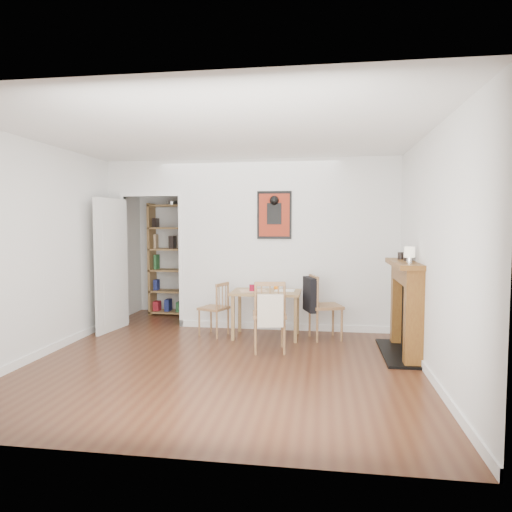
% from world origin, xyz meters
% --- Properties ---
extents(ground, '(5.20, 5.20, 0.00)m').
position_xyz_m(ground, '(0.00, 0.00, 0.00)').
color(ground, '#4D2B18').
rests_on(ground, ground).
extents(room_shell, '(5.20, 5.20, 5.20)m').
position_xyz_m(room_shell, '(0.10, 1.34, 1.30)').
color(room_shell, silver).
rests_on(room_shell, ground).
extents(dining_table, '(0.97, 0.62, 0.66)m').
position_xyz_m(dining_table, '(0.34, 0.86, 0.58)').
color(dining_table, olive).
rests_on(dining_table, ground).
extents(chair_left, '(0.50, 0.50, 0.78)m').
position_xyz_m(chair_left, '(-0.43, 0.86, 0.39)').
color(chair_left, '#8F6342').
rests_on(chair_left, ground).
extents(chair_right, '(0.62, 0.57, 0.91)m').
position_xyz_m(chair_right, '(1.15, 0.87, 0.47)').
color(chair_right, '#8F6342').
rests_on(chair_right, ground).
extents(chair_front, '(0.52, 0.57, 0.91)m').
position_xyz_m(chair_front, '(0.47, 0.14, 0.46)').
color(chair_front, '#8F6342').
rests_on(chair_front, ground).
extents(bookshelf, '(0.83, 0.33, 1.98)m').
position_xyz_m(bookshelf, '(-1.51, 2.28, 0.98)').
color(bookshelf, olive).
rests_on(bookshelf, ground).
extents(fireplace, '(0.45, 1.25, 1.16)m').
position_xyz_m(fireplace, '(2.16, 0.25, 0.62)').
color(fireplace, brown).
rests_on(fireplace, ground).
extents(red_glass, '(0.08, 0.08, 0.10)m').
position_xyz_m(red_glass, '(0.14, 0.82, 0.71)').
color(red_glass, maroon).
rests_on(red_glass, dining_table).
extents(orange_fruit, '(0.08, 0.08, 0.08)m').
position_xyz_m(orange_fruit, '(0.47, 0.99, 0.70)').
color(orange_fruit, orange).
rests_on(orange_fruit, dining_table).
extents(placemat, '(0.45, 0.39, 0.00)m').
position_xyz_m(placemat, '(0.15, 0.87, 0.66)').
color(placemat, beige).
rests_on(placemat, dining_table).
extents(notebook, '(0.28, 0.21, 0.01)m').
position_xyz_m(notebook, '(0.60, 0.93, 0.67)').
color(notebook, silver).
rests_on(notebook, dining_table).
extents(mantel_lamp, '(0.12, 0.12, 0.19)m').
position_xyz_m(mantel_lamp, '(2.13, -0.05, 1.28)').
color(mantel_lamp, silver).
rests_on(mantel_lamp, fireplace).
extents(ceramic_jar_a, '(0.11, 0.11, 0.13)m').
position_xyz_m(ceramic_jar_a, '(2.18, 0.30, 1.22)').
color(ceramic_jar_a, black).
rests_on(ceramic_jar_a, fireplace).
extents(ceramic_jar_b, '(0.08, 0.08, 0.09)m').
position_xyz_m(ceramic_jar_b, '(2.12, 0.54, 1.21)').
color(ceramic_jar_b, black).
rests_on(ceramic_jar_b, fireplace).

